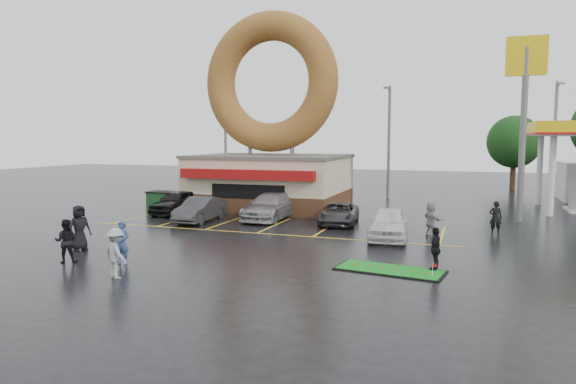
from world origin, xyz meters
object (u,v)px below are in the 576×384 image
(car_black, at_px, (177,202))
(shell_sign, at_px, (525,94))
(streetlight_mid, at_px, (389,139))
(streetlight_right, at_px, (555,139))
(car_dgrey, at_px, (200,210))
(car_grey, at_px, (339,213))
(donut_shop, at_px, (271,144))
(putting_green, at_px, (390,270))
(car_silver, at_px, (271,206))
(streetlight_left, at_px, (225,139))
(person_cameraman, at_px, (435,249))
(dumpster, at_px, (163,202))
(person_blue, at_px, (122,243))
(car_white, at_px, (389,224))

(car_black, bearing_deg, shell_sign, 11.74)
(streetlight_mid, xyz_separation_m, streetlight_right, (12.00, 1.00, 0.00))
(car_dgrey, xyz_separation_m, car_grey, (7.83, 1.93, -0.11))
(donut_shop, bearing_deg, putting_green, -54.58)
(car_silver, bearing_deg, donut_shop, 112.81)
(donut_shop, height_order, car_grey, donut_shop)
(streetlight_left, distance_m, putting_green, 28.39)
(donut_shop, xyz_separation_m, person_cameraman, (12.12, -14.35, -3.65))
(car_black, bearing_deg, dumpster, 167.23)
(shell_sign, relative_size, car_grey, 2.45)
(streetlight_mid, distance_m, car_silver, 14.43)
(streetlight_left, height_order, streetlight_right, same)
(shell_sign, xyz_separation_m, car_silver, (-14.04, -4.00, -6.60))
(streetlight_left, xyz_separation_m, putting_green, (17.56, -21.79, -4.75))
(car_silver, distance_m, car_grey, 4.33)
(car_black, distance_m, car_grey, 10.81)
(streetlight_right, relative_size, putting_green, 2.20)
(donut_shop, relative_size, putting_green, 3.29)
(streetlight_mid, height_order, putting_green, streetlight_mid)
(donut_shop, xyz_separation_m, streetlight_right, (19.00, 8.95, 0.32))
(car_black, xyz_separation_m, person_blue, (5.24, -12.37, 0.08))
(streetlight_right, height_order, car_white, streetlight_right)
(shell_sign, relative_size, person_blue, 6.29)
(donut_shop, relative_size, car_grey, 3.12)
(shell_sign, bearing_deg, car_dgrey, -160.25)
(streetlight_right, relative_size, person_blue, 5.34)
(car_dgrey, relative_size, car_grey, 1.00)
(person_blue, bearing_deg, car_grey, 63.04)
(donut_shop, bearing_deg, streetlight_right, 25.21)
(donut_shop, distance_m, person_cameraman, 19.13)
(shell_sign, height_order, streetlight_left, shell_sign)
(streetlight_right, distance_m, car_white, 20.53)
(donut_shop, relative_size, car_black, 3.03)
(shell_sign, distance_m, person_cameraman, 15.40)
(car_white, distance_m, putting_green, 6.11)
(streetlight_left, height_order, putting_green, streetlight_left)
(car_dgrey, xyz_separation_m, putting_green, (12.12, -7.57, -0.68))
(car_black, xyz_separation_m, car_grey, (10.80, -0.37, -0.16))
(car_dgrey, bearing_deg, car_black, 139.89)
(person_blue, bearing_deg, person_cameraman, 12.61)
(car_grey, bearing_deg, person_cameraman, -63.84)
(car_grey, distance_m, dumpster, 12.08)
(car_white, bearing_deg, car_black, 159.20)
(car_dgrey, bearing_deg, person_cameraman, -29.64)
(donut_shop, bearing_deg, dumpster, -141.12)
(streetlight_right, bearing_deg, streetlight_mid, -175.24)
(streetlight_right, bearing_deg, car_white, -117.84)
(shell_sign, bearing_deg, streetlight_mid, 135.27)
(person_cameraman, bearing_deg, streetlight_mid, -160.23)
(person_cameraman, relative_size, dumpster, 0.90)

